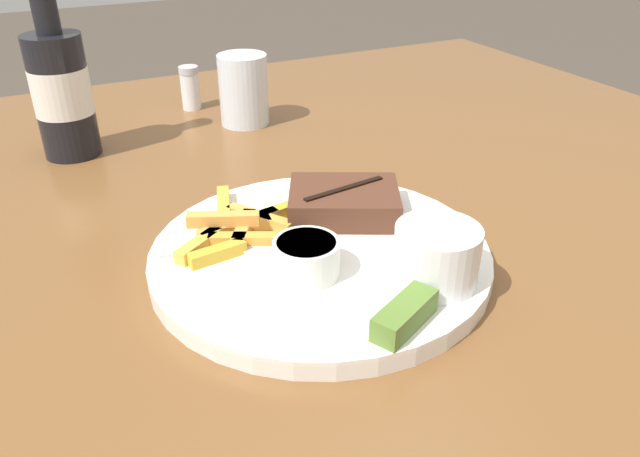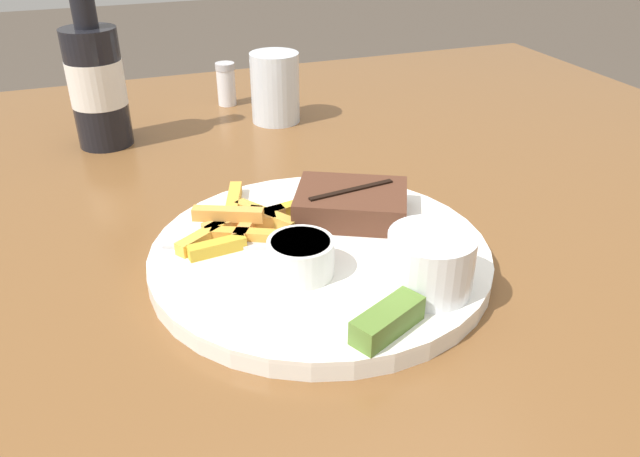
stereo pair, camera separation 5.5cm
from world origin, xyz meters
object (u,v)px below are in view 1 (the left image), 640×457
fork_utensil (230,250)px  salt_shaker (190,88)px  pickle_spear (405,315)px  beer_bottle (61,88)px  knife_utensil (303,223)px  steak_portion (344,202)px  dipping_sauce_cup (306,256)px  drinking_glass (244,90)px  coleslaw_cup (437,252)px  dinner_plate (320,256)px

fork_utensil → salt_shaker: (0.10, 0.45, 0.01)m
fork_utensil → salt_shaker: salt_shaker is taller
pickle_spear → beer_bottle: 0.54m
fork_utensil → knife_utensil: size_ratio=0.91×
steak_portion → beer_bottle: beer_bottle is taller
beer_bottle → steak_portion: bearing=-57.1°
salt_shaker → steak_portion: bearing=-86.6°
steak_portion → beer_bottle: 0.40m
pickle_spear → fork_utensil: bearing=117.2°
dipping_sauce_cup → drinking_glass: (0.10, 0.42, 0.01)m
salt_shaker → drinking_glass: bearing=-62.8°
coleslaw_cup → dipping_sauce_cup: size_ratio=1.25×
fork_utensil → beer_bottle: size_ratio=0.53×
salt_shaker → pickle_spear: bearing=-91.7°
dinner_plate → beer_bottle: size_ratio=1.27×
dinner_plate → dipping_sauce_cup: (-0.03, -0.03, 0.03)m
pickle_spear → fork_utensil: 0.18m
dinner_plate → salt_shaker: (0.02, 0.48, 0.02)m
coleslaw_cup → salt_shaker: 0.57m
dinner_plate → drinking_glass: bearing=79.2°
dinner_plate → beer_bottle: 0.42m
knife_utensil → salt_shaker: bearing=34.6°
coleslaw_cup → dipping_sauce_cup: coleslaw_cup is taller
dipping_sauce_cup → knife_utensil: dipping_sauce_cup is taller
dinner_plate → dipping_sauce_cup: size_ratio=5.45×
beer_bottle → salt_shaker: beer_bottle is taller
salt_shaker → dipping_sauce_cup: bearing=-95.8°
dinner_plate → drinking_glass: 0.39m
steak_portion → pickle_spear: size_ratio=1.99×
drinking_glass → coleslaw_cup: bearing=-91.6°
steak_portion → pickle_spear: (-0.04, -0.18, -0.00)m
dinner_plate → knife_utensil: knife_utensil is taller
dinner_plate → knife_utensil: (0.00, 0.04, 0.01)m
pickle_spear → knife_utensil: 0.17m
fork_utensil → knife_utensil: bearing=31.0°
knife_utensil → beer_bottle: size_ratio=0.58×
dipping_sauce_cup → pickle_spear: dipping_sauce_cup is taller
coleslaw_cup → knife_utensil: coleslaw_cup is taller
dinner_plate → salt_shaker: 0.48m
dinner_plate → knife_utensil: size_ratio=2.17×
pickle_spear → fork_utensil: (-0.08, 0.16, -0.01)m
dipping_sauce_cup → drinking_glass: 0.43m
steak_portion → drinking_glass: drinking_glass is taller
coleslaw_cup → beer_bottle: bearing=115.7°
steak_portion → drinking_glass: bearing=86.0°
dipping_sauce_cup → fork_utensil: dipping_sauce_cup is taller
drinking_glass → salt_shaker: (-0.05, 0.10, -0.02)m
salt_shaker → coleslaw_cup: bearing=-86.3°
dipping_sauce_cup → beer_bottle: size_ratio=0.23×
knife_utensil → beer_bottle: bearing=63.8°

